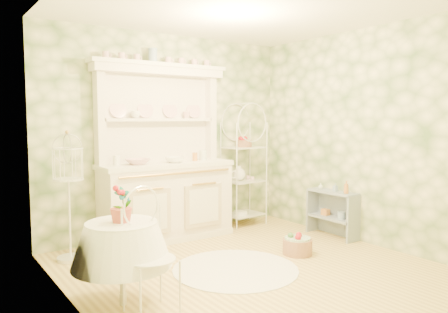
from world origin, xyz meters
TOP-DOWN VIEW (x-y plane):
  - floor at (0.00, 0.00)m, footprint 3.60×3.60m
  - ceiling at (0.00, 0.00)m, footprint 3.60×3.60m
  - wall_left at (-1.80, 0.00)m, footprint 3.60×3.60m
  - wall_right at (1.80, 0.00)m, footprint 3.60×3.60m
  - wall_back at (0.00, 1.80)m, footprint 3.60×3.60m
  - wall_front at (0.00, -1.80)m, footprint 3.60×3.60m
  - kitchen_dresser at (-0.20, 1.52)m, footprint 1.87×0.61m
  - bakers_rack at (1.11, 1.58)m, footprint 0.55×0.42m
  - side_shelf at (1.68, 0.37)m, footprint 0.28×0.66m
  - round_table at (-1.45, -0.08)m, footprint 0.76×0.76m
  - cafe_chair at (-1.33, -0.37)m, footprint 0.45×0.45m
  - birdcage_stand at (-1.48, 1.36)m, footprint 0.38×0.38m
  - floor_basket at (0.74, 0.07)m, footprint 0.47×0.47m
  - lace_rug at (-0.16, 0.07)m, footprint 1.51×1.51m
  - bowl_floral at (-0.61, 1.49)m, footprint 0.31×0.31m
  - bowl_white at (-0.13, 1.42)m, footprint 0.24×0.24m
  - cup_left at (-0.55, 1.68)m, footprint 0.15×0.15m
  - cup_right at (0.20, 1.68)m, footprint 0.13×0.13m
  - potted_geranium at (-1.43, -0.08)m, footprint 0.17×0.13m
  - bottle_amber at (1.65, 0.13)m, footprint 0.08×0.08m
  - bottle_blue at (1.68, 0.33)m, footprint 0.06×0.06m
  - bottle_glass at (1.65, 0.56)m, footprint 0.08×0.08m

SIDE VIEW (x-z plane):
  - floor at x=0.00m, z-range 0.00..0.00m
  - lace_rug at x=-0.16m, z-range 0.00..0.01m
  - floor_basket at x=0.74m, z-range 0.00..0.24m
  - side_shelf at x=1.68m, z-range 0.00..0.55m
  - round_table at x=-1.45m, z-range 0.00..0.73m
  - cafe_chair at x=-1.33m, z-range 0.00..0.83m
  - bottle_glass at x=1.65m, z-range 0.60..0.69m
  - bottle_blue at x=1.68m, z-range 0.60..0.71m
  - bottle_amber at x=1.65m, z-range 0.60..0.77m
  - birdcage_stand at x=-1.48m, z-range 0.00..1.47m
  - bakers_rack at x=1.11m, z-range 0.00..1.67m
  - potted_geranium at x=-1.43m, z-range 0.70..1.00m
  - bowl_floral at x=-0.61m, z-range 0.98..1.05m
  - bowl_white at x=-0.13m, z-range 0.98..1.06m
  - kitchen_dresser at x=-0.20m, z-range 0.00..2.29m
  - wall_left at x=-1.80m, z-range 1.35..1.35m
  - wall_right at x=1.80m, z-range 1.35..1.35m
  - wall_back at x=0.00m, z-range 1.35..1.35m
  - wall_front at x=0.00m, z-range 1.35..1.35m
  - cup_left at x=-0.55m, z-range 1.56..1.66m
  - cup_right at x=0.20m, z-range 1.56..1.66m
  - ceiling at x=0.00m, z-range 2.70..2.70m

